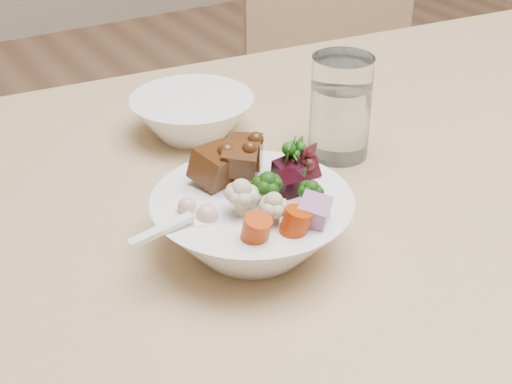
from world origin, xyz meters
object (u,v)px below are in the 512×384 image
at_px(water_glass, 340,111).
at_px(side_bowl, 193,116).
at_px(chair_far, 341,114).
at_px(food_bowl, 253,219).

xyz_separation_m(water_glass, side_bowl, (-0.12, 0.14, -0.03)).
bearing_deg(chair_far, food_bowl, -116.60).
distance_m(chair_far, side_bowl, 0.77).
xyz_separation_m(chair_far, side_bowl, (-0.57, -0.42, 0.30)).
relative_size(water_glass, side_bowl, 0.80).
distance_m(water_glass, side_bowl, 0.19).
xyz_separation_m(food_bowl, side_bowl, (0.06, 0.25, -0.01)).
bearing_deg(water_glass, side_bowl, 132.66).
distance_m(chair_far, food_bowl, 0.97).
relative_size(food_bowl, side_bowl, 1.25).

